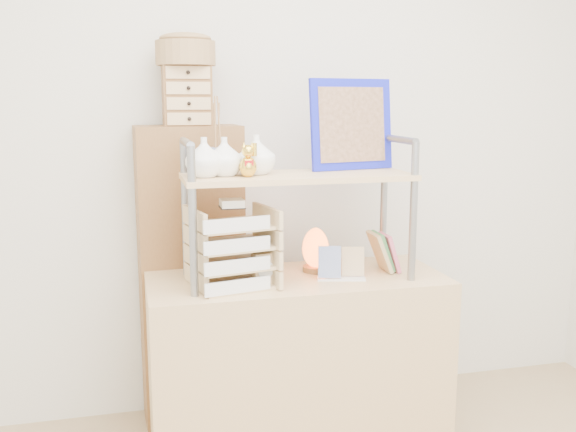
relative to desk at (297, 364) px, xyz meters
name	(u,v)px	position (x,y,z in m)	size (l,w,h in m)	color
room_shell	(379,8)	(0.00, -0.81, 1.32)	(3.42, 3.41, 2.61)	silver
desk	(297,364)	(0.00, 0.00, 0.00)	(1.20, 0.50, 0.75)	tan
cabinet	(191,277)	(-0.39, 0.37, 0.30)	(0.45, 0.24, 1.35)	brown
hutch	(279,167)	(-0.07, 0.01, 0.83)	(0.90, 0.34, 0.79)	gray
letter_tray	(233,252)	(-0.27, -0.06, 0.51)	(0.33, 0.31, 0.34)	#D6B580
salt_lamp	(315,249)	(0.10, 0.07, 0.47)	(0.12, 0.11, 0.19)	brown
desk_clock	(265,270)	(-0.16, -0.10, 0.44)	(0.10, 0.06, 0.13)	tan
postcard_stand	(341,270)	(0.16, -0.07, 0.41)	(0.20, 0.10, 0.14)	white
drawer_chest	(187,96)	(-0.39, 0.35, 1.10)	(0.20, 0.16, 0.25)	brown
woven_basket	(186,53)	(-0.39, 0.35, 1.28)	(0.25, 0.25, 0.10)	olive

